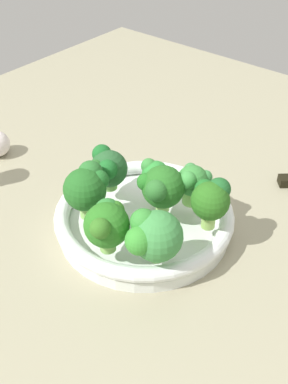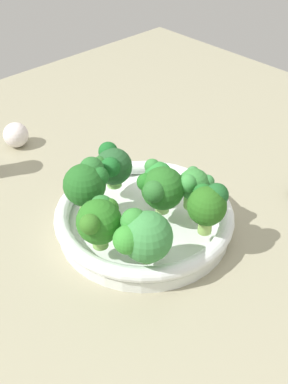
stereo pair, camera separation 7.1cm
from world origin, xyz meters
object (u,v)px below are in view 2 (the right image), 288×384
at_px(broccoli_floret_2, 194,185).
at_px(bowl, 144,218).
at_px(broccoli_floret_1, 99,220).
at_px(broccoli_floret_5, 161,189).
at_px(broccoli_floret_7, 158,177).
at_px(broccoli_floret_4, 208,204).
at_px(broccoli_floret_6, 112,165).
at_px(garlic_bulb, 16,135).
at_px(broccoli_floret_3, 87,183).
at_px(broccoli_floret_0, 143,236).

bearing_deg(broccoli_floret_2, bowl, 50.54).
xyz_separation_m(broccoli_floret_1, broccoli_floret_5, (-0.01, -0.11, -0.00)).
bearing_deg(broccoli_floret_7, broccoli_floret_4, 175.75).
distance_m(broccoli_floret_6, garlic_bulb, 0.27).
distance_m(broccoli_floret_3, garlic_bulb, 0.30).
distance_m(broccoli_floret_2, broccoli_floret_5, 0.05).
xyz_separation_m(broccoli_floret_6, garlic_bulb, (0.26, 0.02, -0.05)).
bearing_deg(broccoli_floret_7, broccoli_floret_1, 100.81).
bearing_deg(broccoli_floret_7, broccoli_floret_2, -161.72).
bearing_deg(broccoli_floret_1, broccoli_floret_0, -159.37).
relative_size(broccoli_floret_7, garlic_bulb, 1.24).
xyz_separation_m(bowl, broccoli_floret_0, (-0.08, 0.07, 0.06)).
height_order(broccoli_floret_1, broccoli_floret_6, broccoli_floret_1).
xyz_separation_m(bowl, broccoli_floret_1, (-0.02, 0.09, 0.06)).
height_order(broccoli_floret_4, broccoli_floret_6, broccoli_floret_4).
bearing_deg(bowl, broccoli_floret_1, 99.65).
bearing_deg(garlic_bulb, bowl, -177.98).
distance_m(broccoli_floret_4, broccoli_floret_6, 0.17).
bearing_deg(broccoli_floret_1, broccoli_floret_2, -101.09).
relative_size(bowl, broccoli_floret_4, 3.61).
height_order(broccoli_floret_0, broccoli_floret_2, broccoli_floret_0).
xyz_separation_m(broccoli_floret_2, broccoli_floret_7, (0.05, 0.02, -0.00)).
height_order(broccoli_floret_0, broccoli_floret_6, broccoli_floret_0).
relative_size(broccoli_floret_0, broccoli_floret_5, 1.07).
height_order(broccoli_floret_3, garlic_bulb, broccoli_floret_3).
bearing_deg(broccoli_floret_3, bowl, -130.62).
bearing_deg(broccoli_floret_0, broccoli_floret_2, -76.92).
bearing_deg(broccoli_floret_4, bowl, 17.60).
xyz_separation_m(broccoli_floret_3, broccoli_floret_6, (0.02, -0.06, -0.01)).
bearing_deg(broccoli_floret_4, broccoli_floret_3, 31.91).
bearing_deg(broccoli_floret_6, garlic_bulb, 3.29).
height_order(broccoli_floret_2, broccoli_floret_3, broccoli_floret_3).
bearing_deg(broccoli_floret_6, broccoli_floret_7, -152.41).
distance_m(broccoli_floret_1, broccoli_floret_2, 0.15).
height_order(bowl, broccoli_floret_3, broccoli_floret_3).
bearing_deg(broccoli_floret_3, broccoli_floret_0, 174.96).
distance_m(broccoli_floret_0, broccoli_floret_7, 0.14).
distance_m(bowl, broccoli_floret_5, 0.07).
relative_size(bowl, broccoli_floret_6, 4.05).
bearing_deg(broccoli_floret_4, broccoli_floret_2, -28.17).
bearing_deg(garlic_bulb, broccoli_floret_6, -176.71).
height_order(broccoli_floret_5, broccoli_floret_7, broccoli_floret_5).
height_order(broccoli_floret_1, garlic_bulb, broccoli_floret_1).
bearing_deg(broccoli_floret_0, broccoli_floret_4, -100.10).
bearing_deg(broccoli_floret_5, broccoli_floret_2, -119.09).
bearing_deg(broccoli_floret_6, broccoli_floret_5, -174.68).
height_order(bowl, broccoli_floret_5, broccoli_floret_5).
relative_size(broccoli_floret_3, broccoli_floret_7, 1.37).
bearing_deg(bowl, broccoli_floret_6, -2.52).
bearing_deg(broccoli_floret_2, broccoli_floret_1, 78.91).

